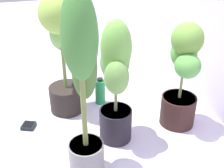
{
  "coord_description": "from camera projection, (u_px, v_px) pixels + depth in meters",
  "views": [
    {
      "loc": [
        1.36,
        -0.28,
        1.14
      ],
      "look_at": [
        -0.01,
        0.12,
        0.35
      ],
      "focal_mm": 45.05,
      "sensor_mm": 36.0,
      "label": 1
    }
  ],
  "objects": [
    {
      "name": "ground_plane",
      "position": [
        94.0,
        136.0,
        1.76
      ],
      "size": [
        8.0,
        8.0,
        0.0
      ],
      "primitive_type": "plane",
      "color": "silver",
      "rests_on": "ground"
    },
    {
      "name": "potted_plant_front_left",
      "position": [
        63.0,
        47.0,
        1.81
      ],
      "size": [
        0.34,
        0.32,
        0.82
      ],
      "color": "black",
      "rests_on": "ground"
    },
    {
      "name": "potted_plant_back_center",
      "position": [
        182.0,
        75.0,
        1.71
      ],
      "size": [
        0.34,
        0.24,
        0.68
      ],
      "color": "#321C18",
      "rests_on": "ground"
    },
    {
      "name": "potted_plant_front_right",
      "position": [
        83.0,
        82.0,
        1.28
      ],
      "size": [
        0.26,
        0.2,
        0.95
      ],
      "color": "gray",
      "rests_on": "ground"
    },
    {
      "name": "potted_plant_center",
      "position": [
        116.0,
        80.0,
        1.56
      ],
      "size": [
        0.33,
        0.25,
        0.75
      ],
      "color": "black",
      "rests_on": "ground"
    },
    {
      "name": "hygrometer_box",
      "position": [
        29.0,
        126.0,
        1.83
      ],
      "size": [
        0.11,
        0.11,
        0.03
      ],
      "rotation": [
        0.0,
        0.0,
        -0.4
      ],
      "color": "black",
      "rests_on": "ground"
    },
    {
      "name": "nutrient_bottle",
      "position": [
        100.0,
        91.0,
        2.05
      ],
      "size": [
        0.07,
        0.07,
        0.2
      ],
      "color": "#259049",
      "rests_on": "ground"
    }
  ]
}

